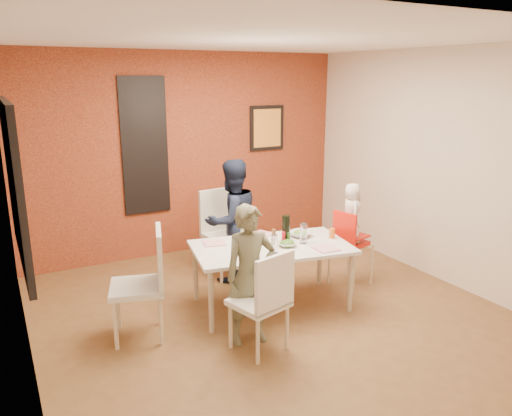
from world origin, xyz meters
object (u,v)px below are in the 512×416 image
dining_table (271,251)px  child_far (232,221)px  chair_near (265,297)px  high_chair (349,241)px  paper_towel_roll (246,237)px  chair_far (223,227)px  wine_bottle (286,229)px  child_near (250,275)px  chair_left (147,278)px  toddler (352,213)px

dining_table → child_far: size_ratio=1.20×
chair_near → high_chair: (1.58, 0.84, 0.02)m
chair_near → paper_towel_roll: size_ratio=3.78×
chair_far → high_chair: 1.54m
wine_bottle → child_near: bearing=-142.5°
high_chair → paper_towel_roll: (-1.33, 0.00, 0.26)m
paper_towel_roll → chair_left: bearing=-176.4°
chair_left → chair_near: bearing=62.7°
dining_table → chair_near: (-0.51, -0.79, -0.09)m
toddler → wine_bottle: 0.92m
high_chair → child_near: size_ratio=0.69×
dining_table → toddler: bearing=3.2°
high_chair → toddler: size_ratio=1.32×
dining_table → toddler: toddler is taller
child_near → wine_bottle: size_ratio=4.26×
chair_left → high_chair: bearing=107.8°
dining_table → child_near: child_near is taller
chair_left → toddler: toddler is taller
wine_bottle → paper_towel_roll: wine_bottle is taller
chair_far → paper_towel_roll: size_ratio=4.19×
chair_left → high_chair: (2.39, 0.07, -0.04)m
dining_table → chair_left: size_ratio=1.68×
paper_towel_roll → dining_table: bearing=-10.9°
chair_left → child_near: 0.96m
chair_near → chair_far: 1.94m
dining_table → high_chair: (1.06, 0.05, -0.07)m
wine_bottle → chair_left: bearing=-179.7°
child_near → dining_table: bearing=52.0°
child_far → wine_bottle: bearing=94.1°
chair_near → child_near: size_ratio=0.72×
toddler → child_far: bearing=76.1°
chair_near → chair_left: (-0.81, 0.77, 0.06)m
chair_far → child_far: size_ratio=0.72×
child_far → toddler: bearing=135.1°
wine_bottle → paper_towel_roll: (-0.44, 0.06, -0.03)m
high_chair → child_far: 1.38m
dining_table → child_far: child_far is taller
child_near → paper_towel_roll: size_ratio=5.21×
chair_near → child_near: child_near is taller
chair_left → child_near: bearing=72.4°
paper_towel_roll → wine_bottle: bearing=-7.6°
paper_towel_roll → child_far: bearing=74.5°
chair_far → paper_towel_roll: (-0.21, -1.04, 0.21)m
chair_near → high_chair: bearing=-166.8°
dining_table → wine_bottle: size_ratio=5.74×
high_chair → child_near: 1.71m
child_far → paper_towel_roll: bearing=64.2°
chair_near → chair_far: bearing=-118.3°
child_near → paper_towel_roll: (0.26, 0.60, 0.15)m
chair_far → chair_left: (-1.27, -1.11, -0.00)m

